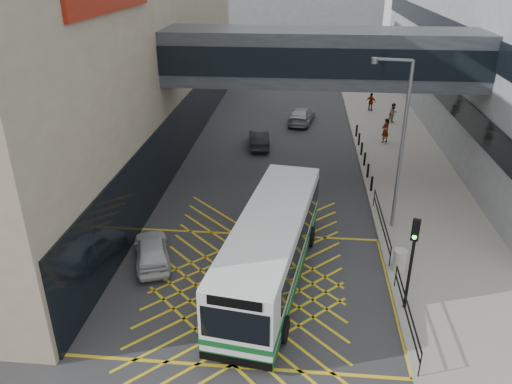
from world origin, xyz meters
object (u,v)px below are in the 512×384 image
(car_dark, at_px, (259,139))
(traffic_light, at_px, (413,252))
(street_lamp, at_px, (399,137))
(bus, at_px, (272,245))
(car_silver, at_px, (301,115))
(pedestrian_a, at_px, (385,131))
(car_white, at_px, (152,250))
(litter_bin, at_px, (400,260))
(pedestrian_b, at_px, (393,113))
(pedestrian_c, at_px, (371,102))

(car_dark, xyz_separation_m, traffic_light, (7.32, -18.34, 2.13))
(traffic_light, height_order, street_lamp, street_lamp)
(bus, distance_m, car_silver, 22.77)
(pedestrian_a, bearing_deg, car_white, 16.60)
(car_white, relative_size, car_dark, 1.00)
(car_white, height_order, litter_bin, car_white)
(car_dark, relative_size, car_silver, 0.91)
(litter_bin, height_order, pedestrian_b, pedestrian_b)
(pedestrian_b, bearing_deg, litter_bin, -131.16)
(bus, relative_size, street_lamp, 1.35)
(car_dark, relative_size, pedestrian_c, 2.57)
(car_white, bearing_deg, pedestrian_b, -141.57)
(car_white, relative_size, pedestrian_c, 2.55)
(car_white, relative_size, pedestrian_a, 2.22)
(car_white, bearing_deg, car_dark, -121.68)
(pedestrian_b, bearing_deg, car_white, -155.61)
(pedestrian_b, bearing_deg, pedestrian_a, -138.33)
(street_lamp, distance_m, pedestrian_a, 13.62)
(litter_bin, bearing_deg, car_dark, 115.78)
(car_white, height_order, pedestrian_a, pedestrian_a)
(car_silver, bearing_deg, car_dark, 73.65)
(car_white, bearing_deg, bus, 153.14)
(car_dark, xyz_separation_m, pedestrian_b, (10.58, 6.46, 0.34))
(bus, bearing_deg, car_white, -179.14)
(street_lamp, relative_size, pedestrian_a, 4.59)
(bus, height_order, pedestrian_b, bus)
(bus, height_order, litter_bin, bus)
(street_lamp, relative_size, pedestrian_c, 5.28)
(litter_bin, relative_size, pedestrian_b, 0.61)
(street_lamp, bearing_deg, pedestrian_a, 91.85)
(street_lamp, height_order, litter_bin, street_lamp)
(car_silver, bearing_deg, litter_bin, 111.30)
(car_dark, bearing_deg, bus, 89.09)
(pedestrian_a, bearing_deg, car_dark, -28.23)
(car_silver, bearing_deg, pedestrian_c, -138.88)
(car_white, distance_m, car_silver, 22.94)
(traffic_light, bearing_deg, street_lamp, 105.74)
(pedestrian_b, bearing_deg, car_dark, 178.05)
(bus, relative_size, car_white, 2.80)
(traffic_light, bearing_deg, pedestrian_b, 101.18)
(traffic_light, bearing_deg, bus, 179.74)
(litter_bin, xyz_separation_m, pedestrian_c, (1.61, 25.62, 0.30))
(bus, bearing_deg, pedestrian_b, 77.93)
(car_dark, relative_size, street_lamp, 0.49)
(bus, relative_size, traffic_light, 2.83)
(car_silver, distance_m, street_lamp, 18.83)
(litter_bin, bearing_deg, pedestrian_c, 86.40)
(car_silver, relative_size, pedestrian_c, 2.81)
(litter_bin, bearing_deg, pedestrian_a, 84.37)
(car_white, xyz_separation_m, litter_bin, (11.01, 0.16, 0.01))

